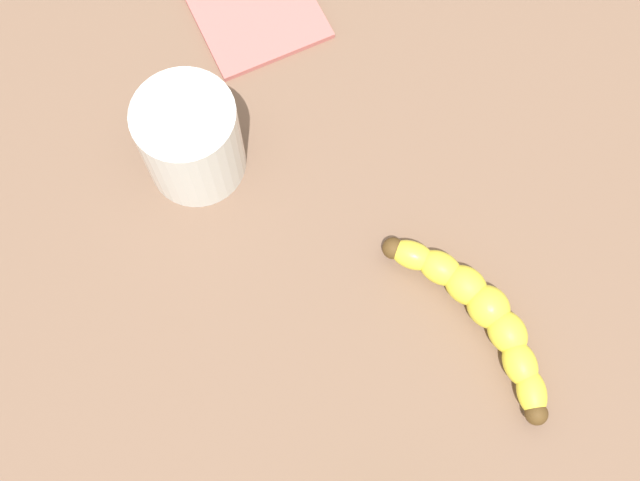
% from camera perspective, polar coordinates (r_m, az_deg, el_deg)
% --- Properties ---
extents(wooden_tabletop, '(1.20, 1.20, 0.03)m').
position_cam_1_polar(wooden_tabletop, '(0.76, 2.20, -0.77)').
color(wooden_tabletop, brown).
rests_on(wooden_tabletop, ground).
extents(banana, '(0.20, 0.08, 0.04)m').
position_cam_1_polar(banana, '(0.72, 11.20, -5.00)').
color(banana, yellow).
rests_on(banana, wooden_tabletop).
extents(smoothie_glass, '(0.09, 0.09, 0.10)m').
position_cam_1_polar(smoothie_glass, '(0.74, -9.02, 6.89)').
color(smoothie_glass, silver).
rests_on(smoothie_glass, wooden_tabletop).
extents(folded_napkin, '(0.17, 0.16, 0.01)m').
position_cam_1_polar(folded_napkin, '(0.86, -4.59, 15.87)').
color(folded_napkin, '#BC6660').
rests_on(folded_napkin, wooden_tabletop).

